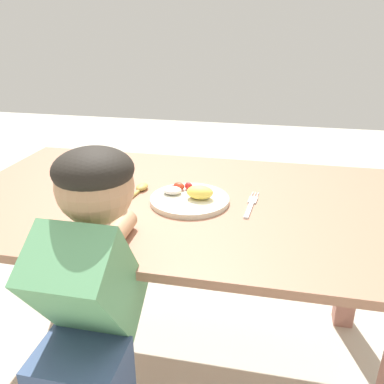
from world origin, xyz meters
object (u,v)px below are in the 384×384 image
at_px(spoon, 137,191).
at_px(drinking_cup, 115,209).
at_px(plate, 190,198).
at_px(fork, 251,205).
at_px(person, 91,339).

relative_size(spoon, drinking_cup, 2.21).
distance_m(plate, drinking_cup, 0.27).
height_order(fork, spoon, spoon).
distance_m(plate, fork, 0.20).
height_order(plate, spoon, plate).
distance_m(drinking_cup, person, 0.36).
relative_size(fork, drinking_cup, 2.02).
bearing_deg(fork, spoon, 92.44).
xyz_separation_m(spoon, drinking_cup, (0.01, -0.23, 0.04)).
xyz_separation_m(plate, drinking_cup, (-0.18, -0.20, 0.04)).
relative_size(plate, spoon, 1.15).
bearing_deg(person, plate, 74.60).
bearing_deg(fork, person, 151.29).
xyz_separation_m(plate, spoon, (-0.19, 0.03, -0.01)).
relative_size(fork, spoon, 0.91).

